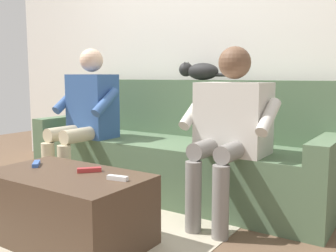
{
  "coord_description": "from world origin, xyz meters",
  "views": [
    {
      "loc": [
        -1.64,
        2.45,
        0.94
      ],
      "look_at": [
        0.0,
        -0.02,
        0.55
      ],
      "focal_mm": 40.99,
      "sensor_mm": 36.0,
      "label": 1
    }
  ],
  "objects_px": {
    "couch": "(175,156)",
    "remote_blue": "(36,164)",
    "cat_on_backrest": "(199,71)",
    "remote_white": "(117,178)",
    "coffee_table": "(67,208)",
    "person_left_seated": "(230,122)",
    "person_right_seated": "(86,112)",
    "remote_red": "(89,170)"
  },
  "relations": [
    {
      "from": "couch",
      "to": "coffee_table",
      "type": "height_order",
      "value": "couch"
    },
    {
      "from": "couch",
      "to": "cat_on_backrest",
      "type": "bearing_deg",
      "value": -107.54
    },
    {
      "from": "remote_blue",
      "to": "remote_red",
      "type": "height_order",
      "value": "remote_red"
    },
    {
      "from": "cat_on_backrest",
      "to": "remote_white",
      "type": "height_order",
      "value": "cat_on_backrest"
    },
    {
      "from": "couch",
      "to": "remote_blue",
      "type": "height_order",
      "value": "couch"
    },
    {
      "from": "cat_on_backrest",
      "to": "remote_blue",
      "type": "height_order",
      "value": "cat_on_backrest"
    },
    {
      "from": "remote_blue",
      "to": "remote_red",
      "type": "distance_m",
      "value": 0.39
    },
    {
      "from": "couch",
      "to": "person_left_seated",
      "type": "distance_m",
      "value": 0.78
    },
    {
      "from": "person_left_seated",
      "to": "person_right_seated",
      "type": "xyz_separation_m",
      "value": [
        1.24,
        0.04,
        0.0
      ]
    },
    {
      "from": "couch",
      "to": "person_left_seated",
      "type": "height_order",
      "value": "person_left_seated"
    },
    {
      "from": "remote_red",
      "to": "remote_white",
      "type": "xyz_separation_m",
      "value": [
        -0.25,
        0.04,
        -0.0
      ]
    },
    {
      "from": "remote_blue",
      "to": "remote_white",
      "type": "xyz_separation_m",
      "value": [
        -0.63,
        -0.02,
        0.0
      ]
    },
    {
      "from": "person_left_seated",
      "to": "person_right_seated",
      "type": "distance_m",
      "value": 1.24
    },
    {
      "from": "coffee_table",
      "to": "person_right_seated",
      "type": "relative_size",
      "value": 0.8
    },
    {
      "from": "person_left_seated",
      "to": "remote_red",
      "type": "bearing_deg",
      "value": 53.27
    },
    {
      "from": "person_right_seated",
      "to": "remote_white",
      "type": "bearing_deg",
      "value": 142.92
    },
    {
      "from": "person_left_seated",
      "to": "remote_red",
      "type": "distance_m",
      "value": 0.93
    },
    {
      "from": "coffee_table",
      "to": "person_left_seated",
      "type": "xyz_separation_m",
      "value": [
        -0.62,
        -0.82,
        0.45
      ]
    },
    {
      "from": "person_right_seated",
      "to": "remote_white",
      "type": "height_order",
      "value": "person_right_seated"
    },
    {
      "from": "person_right_seated",
      "to": "remote_blue",
      "type": "height_order",
      "value": "person_right_seated"
    },
    {
      "from": "person_left_seated",
      "to": "remote_blue",
      "type": "bearing_deg",
      "value": 40.48
    },
    {
      "from": "person_left_seated",
      "to": "remote_blue",
      "type": "distance_m",
      "value": 1.23
    },
    {
      "from": "cat_on_backrest",
      "to": "remote_red",
      "type": "distance_m",
      "value": 1.41
    },
    {
      "from": "coffee_table",
      "to": "remote_red",
      "type": "bearing_deg",
      "value": -131.3
    },
    {
      "from": "coffee_table",
      "to": "cat_on_backrest",
      "type": "bearing_deg",
      "value": -93.24
    },
    {
      "from": "coffee_table",
      "to": "person_right_seated",
      "type": "xyz_separation_m",
      "value": [
        0.62,
        -0.77,
        0.45
      ]
    },
    {
      "from": "remote_blue",
      "to": "remote_red",
      "type": "relative_size",
      "value": 0.96
    },
    {
      "from": "coffee_table",
      "to": "person_left_seated",
      "type": "relative_size",
      "value": 0.82
    },
    {
      "from": "couch",
      "to": "remote_red",
      "type": "xyz_separation_m",
      "value": [
        -0.08,
        1.04,
        0.11
      ]
    },
    {
      "from": "coffee_table",
      "to": "remote_white",
      "type": "xyz_separation_m",
      "value": [
        -0.33,
        -0.05,
        0.21
      ]
    },
    {
      "from": "couch",
      "to": "remote_red",
      "type": "relative_size",
      "value": 18.38
    },
    {
      "from": "remote_red",
      "to": "couch",
      "type": "bearing_deg",
      "value": -133.79
    },
    {
      "from": "person_right_seated",
      "to": "remote_red",
      "type": "distance_m",
      "value": 1.01
    },
    {
      "from": "cat_on_backrest",
      "to": "remote_blue",
      "type": "bearing_deg",
      "value": 74.43
    },
    {
      "from": "couch",
      "to": "remote_white",
      "type": "height_order",
      "value": "couch"
    },
    {
      "from": "coffee_table",
      "to": "person_right_seated",
      "type": "height_order",
      "value": "person_right_seated"
    },
    {
      "from": "cat_on_backrest",
      "to": "remote_blue",
      "type": "relative_size",
      "value": 3.93
    },
    {
      "from": "remote_red",
      "to": "person_left_seated",
      "type": "bearing_deg",
      "value": -175.14
    },
    {
      "from": "couch",
      "to": "remote_white",
      "type": "relative_size",
      "value": 21.78
    },
    {
      "from": "couch",
      "to": "remote_red",
      "type": "height_order",
      "value": "couch"
    },
    {
      "from": "remote_white",
      "to": "remote_blue",
      "type": "bearing_deg",
      "value": -8.59
    },
    {
      "from": "remote_blue",
      "to": "couch",
      "type": "bearing_deg",
      "value": -60.58
    }
  ]
}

